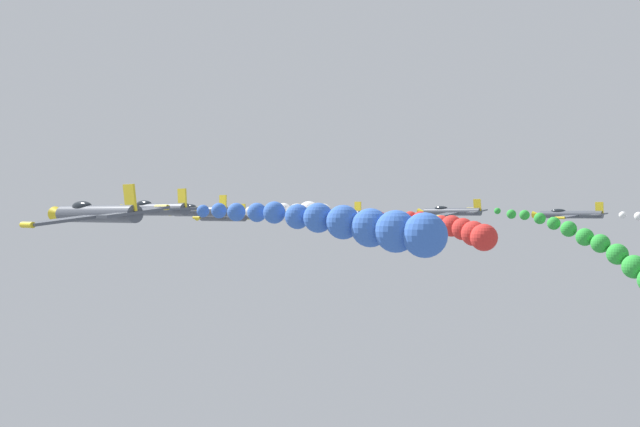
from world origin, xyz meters
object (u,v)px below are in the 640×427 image
(airplane_right_inner, at_px, (334,214))
(airplane_right_outer, at_px, (451,212))
(airplane_lead, at_px, (222,217))
(airplane_high_slot, at_px, (569,214))
(airplane_left_inner, at_px, (199,211))
(airplane_left_outer, at_px, (154,209))
(airplane_trailing, at_px, (95,213))

(airplane_right_inner, bearing_deg, airplane_right_outer, -42.11)
(airplane_lead, xyz_separation_m, airplane_right_inner, (12.71, -9.20, 0.35))
(airplane_lead, bearing_deg, airplane_right_inner, -35.89)
(airplane_lead, bearing_deg, airplane_high_slot, -41.12)
(airplane_left_inner, bearing_deg, airplane_high_slot, -23.90)
(airplane_right_outer, distance_m, airplane_high_slot, 17.18)
(airplane_left_outer, bearing_deg, airplane_left_inner, 38.26)
(airplane_right_outer, height_order, airplane_trailing, airplane_right_outer)
(airplane_lead, relative_size, airplane_left_outer, 1.00)
(airplane_lead, relative_size, airplane_right_outer, 1.00)
(airplane_left_outer, bearing_deg, airplane_high_slot, -11.43)
(airplane_left_inner, relative_size, airplane_right_outer, 1.00)
(airplane_right_inner, height_order, airplane_high_slot, airplane_high_slot)
(airplane_left_inner, relative_size, airplane_trailing, 1.00)
(airplane_trailing, bearing_deg, airplane_left_inner, 41.70)
(airplane_trailing, distance_m, airplane_high_slot, 73.58)
(airplane_left_outer, bearing_deg, airplane_trailing, -135.30)
(airplane_left_outer, relative_size, airplane_high_slot, 1.00)
(airplane_right_inner, relative_size, airplane_right_outer, 1.00)
(airplane_right_inner, relative_size, airplane_trailing, 1.00)
(airplane_lead, height_order, airplane_right_outer, airplane_right_outer)
(airplane_high_slot, bearing_deg, airplane_right_outer, 135.06)
(airplane_lead, distance_m, airplane_right_inner, 15.69)
(airplane_lead, relative_size, airplane_trailing, 1.00)
(airplane_high_slot, bearing_deg, airplane_left_outer, 168.57)
(airplane_trailing, bearing_deg, airplane_left_outer, 44.70)
(airplane_trailing, bearing_deg, airplane_high_slot, -0.10)
(airplane_lead, xyz_separation_m, airplane_left_outer, (-23.90, -20.19, 0.81))
(airplane_right_inner, distance_m, airplane_left_outer, 38.22)
(airplane_lead, distance_m, airplane_left_outer, 31.29)
(airplane_right_inner, xyz_separation_m, airplane_right_outer, (12.43, -11.24, 0.40))
(airplane_left_outer, height_order, airplane_high_slot, airplane_left_outer)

